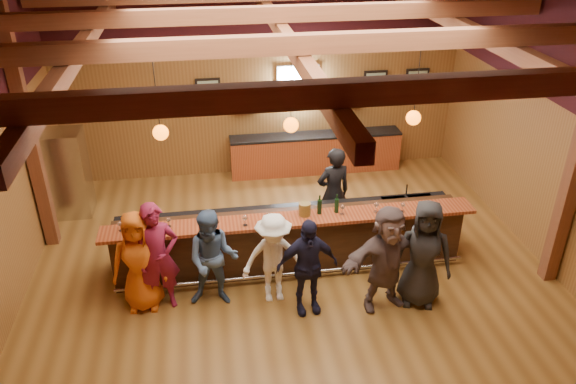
% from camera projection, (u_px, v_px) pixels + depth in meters
% --- Properties ---
extents(room, '(9.04, 9.00, 4.52)m').
position_uv_depth(room, '(290.00, 92.00, 8.56)').
color(room, brown).
rests_on(room, ground).
extents(bar_counter, '(6.30, 1.07, 1.11)m').
position_uv_depth(bar_counter, '(290.00, 237.00, 9.92)').
color(bar_counter, black).
rests_on(bar_counter, ground).
extents(back_bar_cabinet, '(4.00, 0.52, 0.95)m').
position_uv_depth(back_bar_cabinet, '(316.00, 153.00, 13.21)').
color(back_bar_cabinet, maroon).
rests_on(back_bar_cabinet, ground).
extents(window, '(0.95, 0.09, 0.95)m').
position_uv_depth(window, '(298.00, 86.00, 12.60)').
color(window, silver).
rests_on(window, room).
extents(framed_pictures, '(5.35, 0.05, 0.45)m').
position_uv_depth(framed_pictures, '(336.00, 82.00, 12.69)').
color(framed_pictures, black).
rests_on(framed_pictures, room).
extents(wine_shelves, '(3.00, 0.18, 0.30)m').
position_uv_depth(wine_shelves, '(298.00, 105.00, 12.75)').
color(wine_shelves, maroon).
rests_on(wine_shelves, room).
extents(pendant_lights, '(4.24, 0.24, 1.37)m').
position_uv_depth(pendant_lights, '(291.00, 125.00, 8.75)').
color(pendant_lights, black).
rests_on(pendant_lights, room).
extents(stainless_fridge, '(0.70, 0.70, 1.80)m').
position_uv_depth(stainless_fridge, '(70.00, 173.00, 11.30)').
color(stainless_fridge, silver).
rests_on(stainless_fridge, ground).
extents(customer_orange, '(0.86, 0.59, 1.71)m').
position_uv_depth(customer_orange, '(139.00, 261.00, 8.70)').
color(customer_orange, '#D55C14').
rests_on(customer_orange, ground).
extents(customer_redvest, '(0.76, 0.59, 1.86)m').
position_uv_depth(customer_redvest, '(158.00, 258.00, 8.66)').
color(customer_redvest, maroon).
rests_on(customer_redvest, ground).
extents(customer_denim, '(0.91, 0.76, 1.69)m').
position_uv_depth(customer_denim, '(213.00, 259.00, 8.77)').
color(customer_denim, '#435E86').
rests_on(customer_denim, ground).
extents(customer_white, '(1.04, 0.63, 1.58)m').
position_uv_depth(customer_white, '(274.00, 259.00, 8.88)').
color(customer_white, white).
rests_on(customer_white, ground).
extents(customer_navy, '(1.00, 0.48, 1.66)m').
position_uv_depth(customer_navy, '(307.00, 267.00, 8.62)').
color(customer_navy, '#1A1A35').
rests_on(customer_navy, ground).
extents(customer_brown, '(1.74, 0.81, 1.80)m').
position_uv_depth(customer_brown, '(387.00, 258.00, 8.69)').
color(customer_brown, '#624F4E').
rests_on(customer_brown, ground).
extents(customer_dark, '(1.03, 0.83, 1.84)m').
position_uv_depth(customer_dark, '(423.00, 254.00, 8.77)').
color(customer_dark, black).
rests_on(customer_dark, ground).
extents(bartender, '(0.74, 0.57, 1.84)m').
position_uv_depth(bartender, '(333.00, 193.00, 10.53)').
color(bartender, black).
rests_on(bartender, ground).
extents(ice_bucket, '(0.20, 0.20, 0.22)m').
position_uv_depth(ice_bucket, '(305.00, 209.00, 9.40)').
color(ice_bucket, brown).
rests_on(ice_bucket, bar_counter).
extents(bottle_a, '(0.08, 0.08, 0.35)m').
position_uv_depth(bottle_a, '(320.00, 206.00, 9.43)').
color(bottle_a, black).
rests_on(bottle_a, bar_counter).
extents(bottle_b, '(0.07, 0.07, 0.34)m').
position_uv_depth(bottle_b, '(337.00, 205.00, 9.47)').
color(bottle_b, black).
rests_on(bottle_b, bar_counter).
extents(glass_a, '(0.08, 0.08, 0.17)m').
position_uv_depth(glass_a, '(120.00, 224.00, 8.95)').
color(glass_a, silver).
rests_on(glass_a, bar_counter).
extents(glass_b, '(0.07, 0.07, 0.17)m').
position_uv_depth(glass_b, '(169.00, 220.00, 9.06)').
color(glass_b, silver).
rests_on(glass_b, bar_counter).
extents(glass_c, '(0.09, 0.09, 0.19)m').
position_uv_depth(glass_c, '(214.00, 217.00, 9.11)').
color(glass_c, silver).
rests_on(glass_c, bar_counter).
extents(glass_d, '(0.09, 0.09, 0.19)m').
position_uv_depth(glass_d, '(245.00, 218.00, 9.08)').
color(glass_d, silver).
rests_on(glass_d, bar_counter).
extents(glass_e, '(0.07, 0.07, 0.17)m').
position_uv_depth(glass_e, '(268.00, 215.00, 9.21)').
color(glass_e, silver).
rests_on(glass_e, bar_counter).
extents(glass_f, '(0.08, 0.08, 0.18)m').
position_uv_depth(glass_f, '(342.00, 207.00, 9.40)').
color(glass_f, silver).
rests_on(glass_f, bar_counter).
extents(glass_g, '(0.09, 0.09, 0.20)m').
position_uv_depth(glass_g, '(376.00, 205.00, 9.46)').
color(glass_g, silver).
rests_on(glass_g, bar_counter).
extents(glass_h, '(0.08, 0.08, 0.19)m').
position_uv_depth(glass_h, '(403.00, 205.00, 9.48)').
color(glass_h, silver).
rests_on(glass_h, bar_counter).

